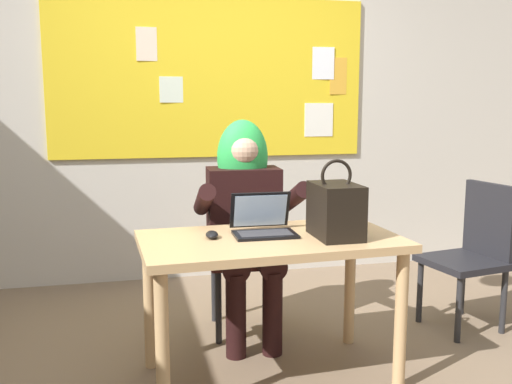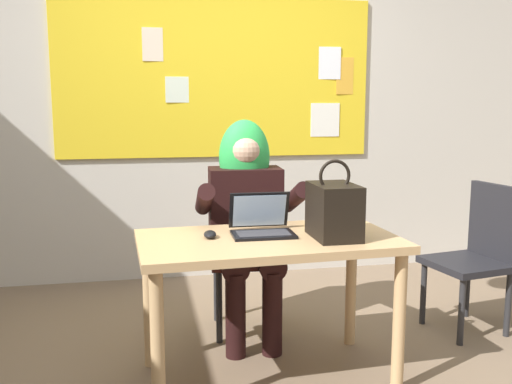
# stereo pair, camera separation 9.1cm
# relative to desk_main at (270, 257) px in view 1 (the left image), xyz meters

# --- Properties ---
(ground_plane) EXTENTS (24.00, 24.00, 0.00)m
(ground_plane) POSITION_rel_desk_main_xyz_m (-0.01, 0.03, -0.62)
(ground_plane) COLOR #75604C
(wall_back_bulletin) EXTENTS (6.05, 1.99, 2.70)m
(wall_back_bulletin) POSITION_rel_desk_main_xyz_m (-0.01, 1.80, 0.74)
(wall_back_bulletin) COLOR beige
(wall_back_bulletin) RESTS_ON ground
(desk_main) EXTENTS (1.28, 0.74, 0.72)m
(desk_main) POSITION_rel_desk_main_xyz_m (0.00, 0.00, 0.00)
(desk_main) COLOR tan
(desk_main) RESTS_ON ground
(chair_at_desk) EXTENTS (0.45, 0.45, 0.92)m
(chair_at_desk) POSITION_rel_desk_main_xyz_m (0.01, 0.70, -0.10)
(chair_at_desk) COLOR #4C1E19
(chair_at_desk) RESTS_ON ground
(person_costumed) EXTENTS (0.62, 0.63, 1.27)m
(person_costumed) POSITION_rel_desk_main_xyz_m (-0.00, 0.57, 0.13)
(person_costumed) COLOR black
(person_costumed) RESTS_ON ground
(laptop) EXTENTS (0.31, 0.27, 0.20)m
(laptop) POSITION_rel_desk_main_xyz_m (-0.02, 0.08, 0.15)
(laptop) COLOR black
(laptop) RESTS_ON desk_main
(computer_mouse) EXTENTS (0.07, 0.11, 0.03)m
(computer_mouse) POSITION_rel_desk_main_xyz_m (-0.28, 0.04, 0.12)
(computer_mouse) COLOR black
(computer_mouse) RESTS_ON desk_main
(handbag) EXTENTS (0.20, 0.30, 0.38)m
(handbag) POSITION_rel_desk_main_xyz_m (0.30, -0.07, 0.24)
(handbag) COLOR black
(handbag) RESTS_ON desk_main
(chair_extra_corner) EXTENTS (0.49, 0.49, 0.88)m
(chair_extra_corner) POSITION_rel_desk_main_xyz_m (1.37, 0.37, -0.13)
(chair_extra_corner) COLOR black
(chair_extra_corner) RESTS_ON ground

